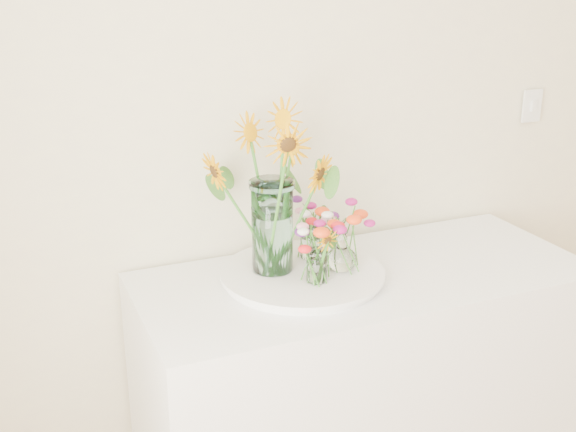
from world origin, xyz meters
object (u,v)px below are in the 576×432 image
Objects in this scene: tray at (302,276)px; mason_jar at (272,227)px; small_vase_c at (311,242)px; small_vase_a at (317,266)px; small_vase_b at (342,251)px; counter at (361,399)px.

mason_jar is (-0.08, 0.04, 0.16)m from tray.
small_vase_c is at bearing 52.33° from tray.
small_vase_c reaches higher than small_vase_a.
small_vase_b is at bearing -21.62° from mason_jar.
tray is (-0.20, 0.03, 0.46)m from counter.
counter is 13.64× the size of small_vase_a.
tray is at bearing 94.85° from small_vase_a.
small_vase_b is (-0.09, -0.00, 0.54)m from counter.
mason_jar reaches higher than tray.
small_vase_b reaches higher than small_vase_c.
tray is at bearing 164.14° from small_vase_b.
small_vase_a reaches higher than tray.
tray is at bearing -29.21° from mason_jar.
small_vase_c reaches higher than counter.
mason_jar is 0.18m from small_vase_a.
mason_jar reaches higher than small_vase_b.
small_vase_b is at bearing -15.86° from tray.
counter is 0.68m from mason_jar.
small_vase_b is 0.13m from small_vase_c.
tray is 3.70× the size of small_vase_b.
counter is at bearing -15.27° from mason_jar.
mason_jar is 2.53× the size of small_vase_c.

